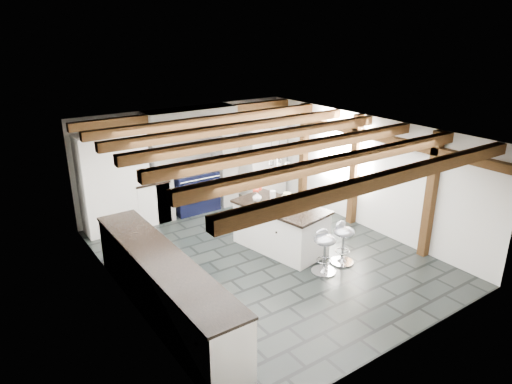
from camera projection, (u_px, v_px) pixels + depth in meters
ground at (264, 256)px, 8.27m from camera, size 6.00×6.00×0.00m
room_shell at (195, 186)px, 8.67m from camera, size 6.00×6.03×6.00m
range_cooker at (194, 191)px, 10.18m from camera, size 1.00×0.63×0.99m
kitchen_island at (280, 226)px, 8.43m from camera, size 1.22×1.88×1.15m
bar_stool_near at (343, 238)px, 7.89m from camera, size 0.42×0.42×0.77m
bar_stool_far at (324, 247)px, 7.58m from camera, size 0.42×0.42×0.77m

